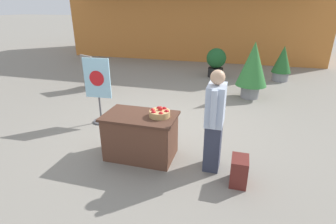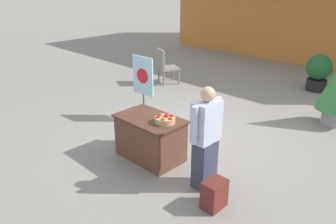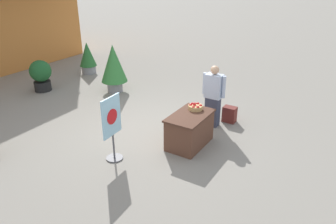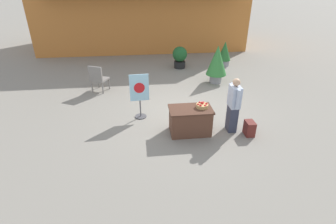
{
  "view_description": "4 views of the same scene",
  "coord_description": "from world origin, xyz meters",
  "px_view_note": "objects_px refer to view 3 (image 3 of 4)",
  "views": [
    {
      "loc": [
        1.49,
        -4.78,
        2.42
      ],
      "look_at": [
        0.25,
        -0.43,
        0.57
      ],
      "focal_mm": 28.0,
      "sensor_mm": 36.0,
      "label": 1
    },
    {
      "loc": [
        3.74,
        -4.57,
        2.96
      ],
      "look_at": [
        -0.04,
        -0.67,
        0.73
      ],
      "focal_mm": 35.0,
      "sensor_mm": 36.0,
      "label": 2
    },
    {
      "loc": [
        -5.91,
        -4.18,
        3.81
      ],
      "look_at": [
        -0.07,
        -0.59,
        0.71
      ],
      "focal_mm": 35.0,
      "sensor_mm": 36.0,
      "label": 3
    },
    {
      "loc": [
        -1.39,
        -7.41,
        4.04
      ],
      "look_at": [
        -0.61,
        -0.78,
        0.5
      ],
      "focal_mm": 28.0,
      "sensor_mm": 36.0,
      "label": 4
    }
  ],
  "objects_px": {
    "potted_plant_far_left": "(41,74)",
    "backpack": "(230,114)",
    "display_table": "(190,130)",
    "person_visitor": "(213,96)",
    "apple_basket": "(195,107)",
    "poster_board": "(112,126)",
    "potted_plant_far_right": "(114,65)",
    "potted_plant_near_right": "(88,57)"
  },
  "relations": [
    {
      "from": "potted_plant_far_left",
      "to": "potted_plant_near_right",
      "type": "height_order",
      "value": "potted_plant_near_right"
    },
    {
      "from": "person_visitor",
      "to": "potted_plant_far_left",
      "type": "height_order",
      "value": "person_visitor"
    },
    {
      "from": "display_table",
      "to": "apple_basket",
      "type": "xyz_separation_m",
      "value": [
        0.33,
        0.04,
        0.44
      ]
    },
    {
      "from": "display_table",
      "to": "potted_plant_far_left",
      "type": "distance_m",
      "value": 5.84
    },
    {
      "from": "display_table",
      "to": "person_visitor",
      "type": "distance_m",
      "value": 1.28
    },
    {
      "from": "person_visitor",
      "to": "potted_plant_near_right",
      "type": "relative_size",
      "value": 1.34
    },
    {
      "from": "poster_board",
      "to": "apple_basket",
      "type": "bearing_deg",
      "value": 54.89
    },
    {
      "from": "poster_board",
      "to": "potted_plant_near_right",
      "type": "distance_m",
      "value": 6.38
    },
    {
      "from": "display_table",
      "to": "potted_plant_far_left",
      "type": "bearing_deg",
      "value": 83.94
    },
    {
      "from": "backpack",
      "to": "potted_plant_far_right",
      "type": "height_order",
      "value": "potted_plant_far_right"
    },
    {
      "from": "apple_basket",
      "to": "person_visitor",
      "type": "bearing_deg",
      "value": -3.33
    },
    {
      "from": "backpack",
      "to": "potted_plant_far_left",
      "type": "bearing_deg",
      "value": 99.38
    },
    {
      "from": "person_visitor",
      "to": "potted_plant_near_right",
      "type": "distance_m",
      "value": 6.11
    },
    {
      "from": "display_table",
      "to": "poster_board",
      "type": "distance_m",
      "value": 1.79
    },
    {
      "from": "person_visitor",
      "to": "apple_basket",
      "type": "bearing_deg",
      "value": -2.62
    },
    {
      "from": "display_table",
      "to": "person_visitor",
      "type": "bearing_deg",
      "value": -0.71
    },
    {
      "from": "potted_plant_far_right",
      "to": "poster_board",
      "type": "bearing_deg",
      "value": -140.23
    },
    {
      "from": "apple_basket",
      "to": "poster_board",
      "type": "height_order",
      "value": "poster_board"
    },
    {
      "from": "backpack",
      "to": "potted_plant_near_right",
      "type": "relative_size",
      "value": 0.35
    },
    {
      "from": "poster_board",
      "to": "potted_plant_far_right",
      "type": "height_order",
      "value": "potted_plant_far_right"
    },
    {
      "from": "apple_basket",
      "to": "potted_plant_near_right",
      "type": "height_order",
      "value": "potted_plant_near_right"
    },
    {
      "from": "poster_board",
      "to": "potted_plant_near_right",
      "type": "xyz_separation_m",
      "value": [
        4.2,
        4.8,
        -0.15
      ]
    },
    {
      "from": "person_visitor",
      "to": "poster_board",
      "type": "bearing_deg",
      "value": -22.27
    },
    {
      "from": "apple_basket",
      "to": "backpack",
      "type": "height_order",
      "value": "apple_basket"
    },
    {
      "from": "person_visitor",
      "to": "potted_plant_far_right",
      "type": "height_order",
      "value": "person_visitor"
    },
    {
      "from": "display_table",
      "to": "potted_plant_far_right",
      "type": "relative_size",
      "value": 0.77
    },
    {
      "from": "backpack",
      "to": "apple_basket",
      "type": "bearing_deg",
      "value": 164.53
    },
    {
      "from": "potted_plant_far_left",
      "to": "backpack",
      "type": "bearing_deg",
      "value": -80.62
    },
    {
      "from": "backpack",
      "to": "display_table",
      "type": "bearing_deg",
      "value": 168.74
    },
    {
      "from": "potted_plant_far_left",
      "to": "person_visitor",
      "type": "bearing_deg",
      "value": -84.23
    },
    {
      "from": "potted_plant_far_left",
      "to": "potted_plant_far_right",
      "type": "xyz_separation_m",
      "value": [
        1.19,
        -2.08,
        0.32
      ]
    },
    {
      "from": "potted_plant_far_left",
      "to": "poster_board",
      "type": "bearing_deg",
      "value": -112.84
    },
    {
      "from": "backpack",
      "to": "potted_plant_near_right",
      "type": "height_order",
      "value": "potted_plant_near_right"
    },
    {
      "from": "display_table",
      "to": "apple_basket",
      "type": "height_order",
      "value": "apple_basket"
    },
    {
      "from": "backpack",
      "to": "potted_plant_far_left",
      "type": "relative_size",
      "value": 0.41
    },
    {
      "from": "backpack",
      "to": "poster_board",
      "type": "height_order",
      "value": "poster_board"
    },
    {
      "from": "potted_plant_far_left",
      "to": "potted_plant_far_right",
      "type": "bearing_deg",
      "value": -60.28
    },
    {
      "from": "backpack",
      "to": "potted_plant_far_right",
      "type": "relative_size",
      "value": 0.27
    },
    {
      "from": "potted_plant_far_left",
      "to": "potted_plant_far_right",
      "type": "distance_m",
      "value": 2.42
    },
    {
      "from": "apple_basket",
      "to": "poster_board",
      "type": "relative_size",
      "value": 0.23
    },
    {
      "from": "display_table",
      "to": "backpack",
      "type": "height_order",
      "value": "display_table"
    },
    {
      "from": "display_table",
      "to": "apple_basket",
      "type": "bearing_deg",
      "value": 6.31
    }
  ]
}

